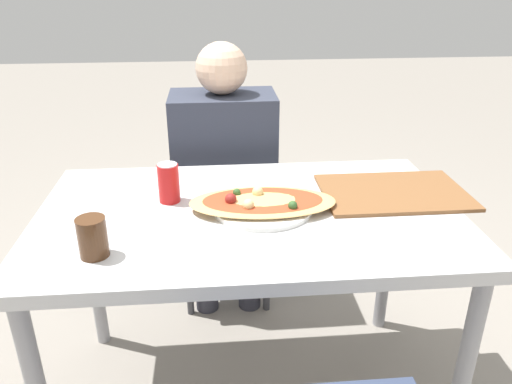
% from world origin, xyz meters
% --- Properties ---
extents(dining_table, '(1.28, 0.77, 0.74)m').
position_xyz_m(dining_table, '(0.00, 0.00, 0.67)').
color(dining_table, silver).
rests_on(dining_table, ground_plane).
extents(chair_far_seated, '(0.40, 0.40, 0.87)m').
position_xyz_m(chair_far_seated, '(-0.06, 0.72, 0.48)').
color(chair_far_seated, '#2D3851').
rests_on(chair_far_seated, ground_plane).
extents(person_seated, '(0.43, 0.29, 1.16)m').
position_xyz_m(person_seated, '(-0.06, 0.60, 0.68)').
color(person_seated, '#2D2D38').
rests_on(person_seated, ground_plane).
extents(pizza_main, '(0.46, 0.31, 0.06)m').
position_xyz_m(pizza_main, '(0.04, 0.01, 0.76)').
color(pizza_main, white).
rests_on(pizza_main, dining_table).
extents(soda_can, '(0.07, 0.07, 0.12)m').
position_xyz_m(soda_can, '(-0.24, 0.09, 0.80)').
color(soda_can, red).
rests_on(soda_can, dining_table).
extents(drink_glass, '(0.07, 0.07, 0.11)m').
position_xyz_m(drink_glass, '(-0.41, -0.22, 0.80)').
color(drink_glass, '#4C2D19').
rests_on(drink_glass, dining_table).
extents(serving_tray, '(0.46, 0.31, 0.01)m').
position_xyz_m(serving_tray, '(0.48, 0.08, 0.75)').
color(serving_tray, brown).
rests_on(serving_tray, dining_table).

